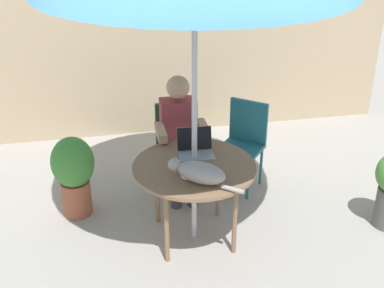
{
  "coord_description": "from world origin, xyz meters",
  "views": [
    {
      "loc": [
        -0.73,
        -3.63,
        2.8
      ],
      "look_at": [
        0.0,
        0.1,
        0.87
      ],
      "focal_mm": 47.67,
      "sensor_mm": 36.0,
      "label": 1
    }
  ],
  "objects_px": {
    "chair_empty": "(244,138)",
    "cat": "(198,172)",
    "chair_occupied": "(177,140)",
    "person_seated": "(180,132)",
    "potted_plant_by_chair": "(74,171)",
    "laptop": "(195,147)",
    "patio_table": "(194,171)"
  },
  "relations": [
    {
      "from": "cat",
      "to": "laptop",
      "type": "bearing_deg",
      "value": 80.85
    },
    {
      "from": "laptop",
      "to": "potted_plant_by_chair",
      "type": "bearing_deg",
      "value": 161.48
    },
    {
      "from": "patio_table",
      "to": "person_seated",
      "type": "xyz_separation_m",
      "value": [
        -0.0,
        0.72,
        0.03
      ]
    },
    {
      "from": "chair_empty",
      "to": "cat",
      "type": "height_order",
      "value": "chair_empty"
    },
    {
      "from": "chair_empty",
      "to": "potted_plant_by_chair",
      "type": "bearing_deg",
      "value": -172.46
    },
    {
      "from": "potted_plant_by_chair",
      "to": "chair_empty",
      "type": "bearing_deg",
      "value": 7.54
    },
    {
      "from": "chair_occupied",
      "to": "cat",
      "type": "xyz_separation_m",
      "value": [
        -0.03,
        -1.13,
        0.28
      ]
    },
    {
      "from": "chair_empty",
      "to": "cat",
      "type": "xyz_separation_m",
      "value": [
        -0.7,
        -1.06,
        0.28
      ]
    },
    {
      "from": "chair_occupied",
      "to": "laptop",
      "type": "relative_size",
      "value": 2.9
    },
    {
      "from": "patio_table",
      "to": "potted_plant_by_chair",
      "type": "height_order",
      "value": "potted_plant_by_chair"
    },
    {
      "from": "patio_table",
      "to": "chair_occupied",
      "type": "xyz_separation_m",
      "value": [
        0.0,
        0.87,
        -0.13
      ]
    },
    {
      "from": "chair_occupied",
      "to": "person_seated",
      "type": "relative_size",
      "value": 0.73
    },
    {
      "from": "cat",
      "to": "chair_occupied",
      "type": "bearing_deg",
      "value": 88.73
    },
    {
      "from": "chair_empty",
      "to": "laptop",
      "type": "distance_m",
      "value": 0.89
    },
    {
      "from": "chair_occupied",
      "to": "potted_plant_by_chair",
      "type": "xyz_separation_m",
      "value": [
        -1.02,
        -0.3,
        -0.08
      ]
    },
    {
      "from": "potted_plant_by_chair",
      "to": "patio_table",
      "type": "bearing_deg",
      "value": -29.46
    },
    {
      "from": "chair_empty",
      "to": "laptop",
      "type": "height_order",
      "value": "laptop"
    },
    {
      "from": "patio_table",
      "to": "cat",
      "type": "bearing_deg",
      "value": -95.52
    },
    {
      "from": "patio_table",
      "to": "laptop",
      "type": "relative_size",
      "value": 3.35
    },
    {
      "from": "chair_occupied",
      "to": "cat",
      "type": "relative_size",
      "value": 1.69
    },
    {
      "from": "chair_occupied",
      "to": "potted_plant_by_chair",
      "type": "bearing_deg",
      "value": -163.59
    },
    {
      "from": "person_seated",
      "to": "potted_plant_by_chair",
      "type": "distance_m",
      "value": 1.06
    },
    {
      "from": "person_seated",
      "to": "patio_table",
      "type": "bearing_deg",
      "value": -90.0
    },
    {
      "from": "patio_table",
      "to": "cat",
      "type": "relative_size",
      "value": 1.96
    },
    {
      "from": "chair_empty",
      "to": "potted_plant_by_chair",
      "type": "height_order",
      "value": "chair_empty"
    },
    {
      "from": "cat",
      "to": "chair_empty",
      "type": "bearing_deg",
      "value": 56.6
    },
    {
      "from": "person_seated",
      "to": "laptop",
      "type": "xyz_separation_m",
      "value": [
        0.05,
        -0.5,
        0.09
      ]
    },
    {
      "from": "person_seated",
      "to": "cat",
      "type": "height_order",
      "value": "person_seated"
    },
    {
      "from": "person_seated",
      "to": "potted_plant_by_chair",
      "type": "bearing_deg",
      "value": -172.07
    },
    {
      "from": "chair_occupied",
      "to": "laptop",
      "type": "xyz_separation_m",
      "value": [
        0.05,
        -0.66,
        0.26
      ]
    },
    {
      "from": "laptop",
      "to": "cat",
      "type": "height_order",
      "value": "laptop"
    },
    {
      "from": "chair_empty",
      "to": "chair_occupied",
      "type": "bearing_deg",
      "value": 173.57
    }
  ]
}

